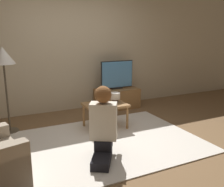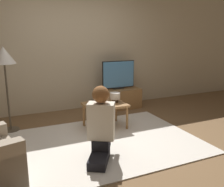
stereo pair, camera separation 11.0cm
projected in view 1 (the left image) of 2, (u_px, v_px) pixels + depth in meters
ground_plane at (108, 142)px, 3.78m from camera, size 10.00×10.00×0.00m
wall_back at (68, 49)px, 5.16m from camera, size 10.00×0.06×2.60m
rug at (108, 142)px, 3.77m from camera, size 2.72×2.04×0.02m
tv_stand at (117, 98)px, 5.50m from camera, size 0.92×0.49×0.43m
tv at (117, 75)px, 5.38m from camera, size 0.75×0.08×0.61m
coffee_table at (105, 107)px, 4.26m from camera, size 0.70×0.52×0.44m
floor_lamp at (3, 61)px, 3.90m from camera, size 0.37×0.37×1.41m
person_kneeling at (103, 122)px, 3.19m from camera, size 0.64×0.83×0.96m
table_lamp at (115, 96)px, 4.33m from camera, size 0.18×0.18×0.17m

